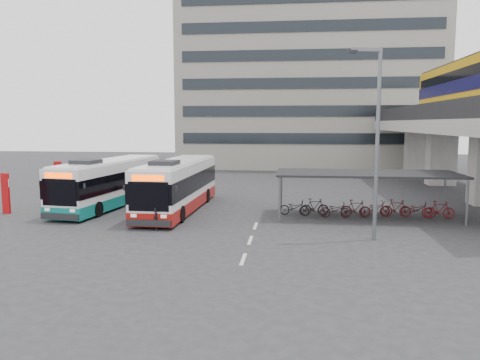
# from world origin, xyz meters

# --- Properties ---
(ground) EXTENTS (120.00, 120.00, 0.00)m
(ground) POSITION_xyz_m (0.00, 0.00, 0.00)
(ground) COLOR #28282B
(ground) RESTS_ON ground
(viaduct) EXTENTS (8.00, 32.00, 9.68)m
(viaduct) POSITION_xyz_m (17.00, 11.17, 6.23)
(viaduct) COLOR gray
(viaduct) RESTS_ON ground
(bike_shelter) EXTENTS (10.00, 4.00, 2.54)m
(bike_shelter) POSITION_xyz_m (8.47, 3.00, 1.30)
(bike_shelter) COLOR #595B60
(bike_shelter) RESTS_ON ground
(office_block) EXTENTS (30.00, 15.00, 25.00)m
(office_block) POSITION_xyz_m (6.00, 36.00, 12.50)
(office_block) COLOR gray
(office_block) RESTS_ON ground
(road_markings) EXTENTS (0.15, 7.60, 0.01)m
(road_markings) POSITION_xyz_m (2.50, -3.00, 0.01)
(road_markings) COLOR beige
(road_markings) RESTS_ON ground
(bus_main) EXTENTS (2.68, 11.08, 3.26)m
(bus_main) POSITION_xyz_m (-2.52, 3.88, 1.51)
(bus_main) COLOR white
(bus_main) RESTS_ON ground
(bus_teal) EXTENTS (3.56, 10.95, 3.18)m
(bus_teal) POSITION_xyz_m (-7.22, 4.80, 1.48)
(bus_teal) COLOR white
(bus_teal) RESTS_ON ground
(pedestrian) EXTENTS (0.80, 0.81, 1.89)m
(pedestrian) POSITION_xyz_m (-2.16, -1.42, 0.94)
(pedestrian) COLOR black
(pedestrian) RESTS_ON ground
(lamp_post) EXTENTS (1.49, 0.46, 8.54)m
(lamp_post) POSITION_xyz_m (7.98, -2.31, 4.87)
(lamp_post) COLOR #595B60
(lamp_post) RESTS_ON ground
(sign_totem_mid) EXTENTS (0.52, 0.23, 2.39)m
(sign_totem_mid) POSITION_xyz_m (-12.30, 1.69, 1.23)
(sign_totem_mid) COLOR #A90A0D
(sign_totem_mid) RESTS_ON ground
(sign_totem_north) EXTENTS (0.55, 0.28, 2.57)m
(sign_totem_north) POSITION_xyz_m (-12.30, 7.90, 1.33)
(sign_totem_north) COLOR #A90A0D
(sign_totem_north) RESTS_ON ground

